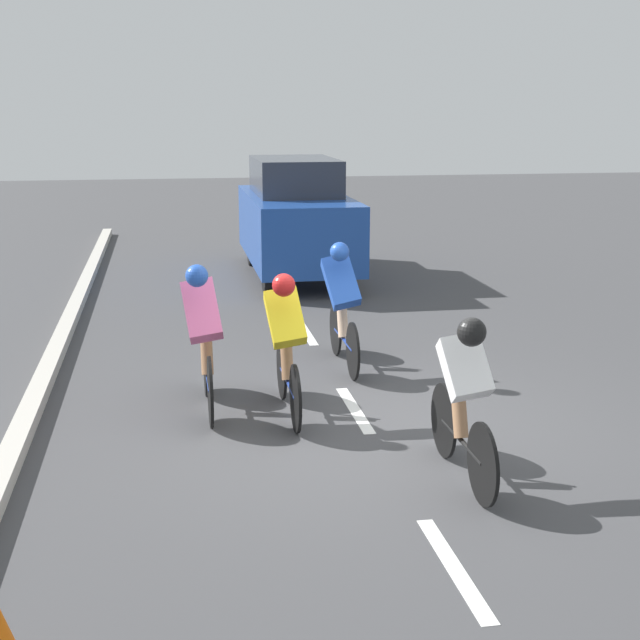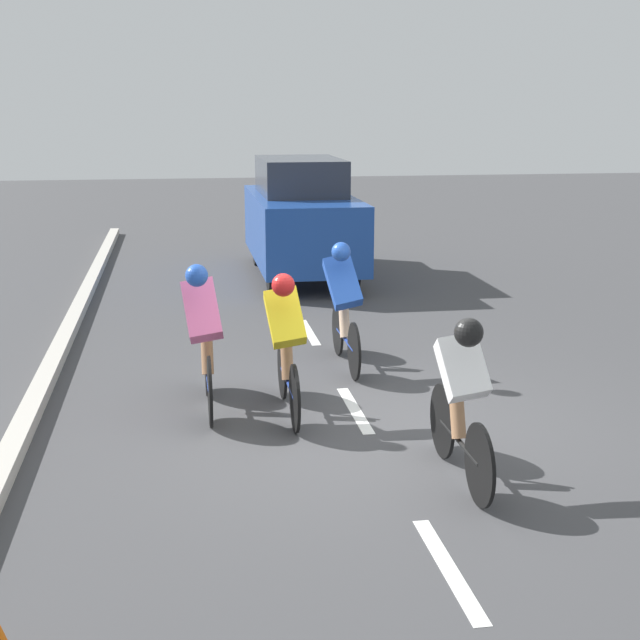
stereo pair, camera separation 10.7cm
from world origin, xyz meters
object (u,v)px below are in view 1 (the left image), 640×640
cyclist_pink (204,334)px  cyclist_yellow (286,340)px  support_car (296,218)px  cyclist_blue (342,301)px  cyclist_white (464,393)px

cyclist_pink → cyclist_yellow: cyclist_pink is taller
cyclist_pink → support_car: bearing=-105.4°
cyclist_blue → support_car: support_car is taller
cyclist_white → cyclist_yellow: (1.19, -1.81, 0.02)m
cyclist_pink → cyclist_white: bearing=133.6°
support_car → cyclist_white: bearing=90.1°
support_car → cyclist_yellow: bearing=80.9°
cyclist_pink → cyclist_blue: 2.07m
cyclist_white → support_car: size_ratio=0.39×
cyclist_pink → support_car: 7.33m
cyclist_white → cyclist_yellow: size_ratio=0.99×
cyclist_yellow → cyclist_blue: cyclist_blue is taller
cyclist_white → support_car: support_car is taller
cyclist_white → cyclist_pink: 2.86m
cyclist_blue → cyclist_white: bearing=95.8°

